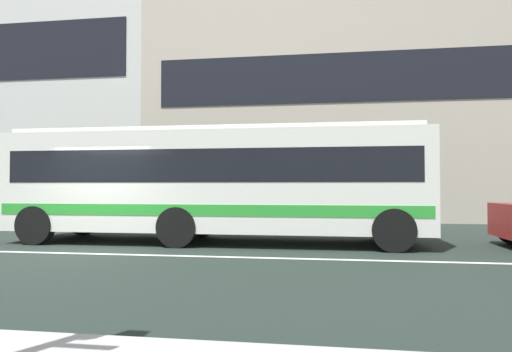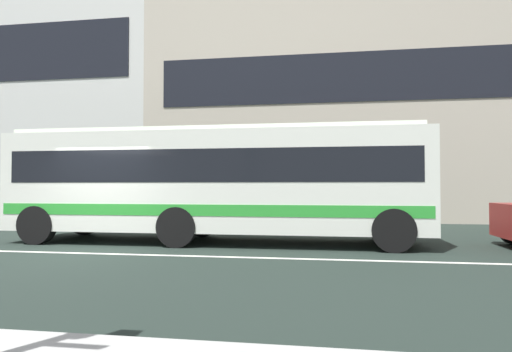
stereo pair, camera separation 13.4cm
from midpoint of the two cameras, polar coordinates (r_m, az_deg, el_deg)
The scene contains 5 objects.
ground_plane at distance 10.62m, azimuth -22.52°, elevation -9.43°, with size 160.00×160.00×0.00m, color #212C27.
lane_centre_line at distance 10.62m, azimuth -22.52°, elevation -9.41°, with size 60.00×0.16×0.01m, color silver.
apartment_block_left at distance 28.64m, azimuth -28.28°, elevation 9.43°, with size 18.15×8.05×13.65m.
apartment_block_right at distance 23.05m, azimuth 19.24°, elevation 8.07°, with size 24.18×8.05×10.56m.
transit_bus at distance 11.71m, azimuth -5.11°, elevation -0.56°, with size 10.99×2.59×3.03m.
Camera 2 is at (5.54, -8.96, 1.49)m, focal length 30.17 mm.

